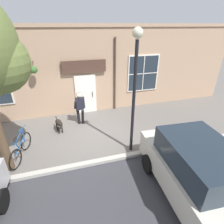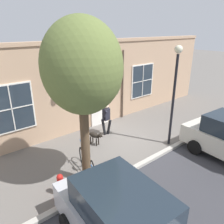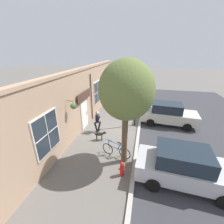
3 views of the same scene
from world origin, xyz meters
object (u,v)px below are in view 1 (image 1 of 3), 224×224
street_lamp (135,77)px  leaning_bicycle (21,148)px  parked_car_mid_block (201,176)px  dog_on_leash (59,123)px  pedestrian_walking (80,106)px

street_lamp → leaning_bicycle: bearing=-100.1°
parked_car_mid_block → street_lamp: (-2.55, -0.89, 2.01)m
dog_on_leash → leaning_bicycle: leaning_bicycle is taller
dog_on_leash → leaning_bicycle: size_ratio=0.57×
dog_on_leash → pedestrian_walking: bearing=116.0°
pedestrian_walking → parked_car_mid_block: bearing=26.1°
leaning_bicycle → street_lamp: bearing=79.9°
pedestrian_walking → dog_on_leash: size_ratio=1.70×
pedestrian_walking → leaning_bicycle: bearing=-52.3°
pedestrian_walking → dog_on_leash: bearing=-64.0°
pedestrian_walking → leaning_bicycle: pedestrian_walking is taller
pedestrian_walking → parked_car_mid_block: 5.71m
street_lamp → dog_on_leash: bearing=-128.1°
dog_on_leash → street_lamp: street_lamp is taller
pedestrian_walking → dog_on_leash: 1.25m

